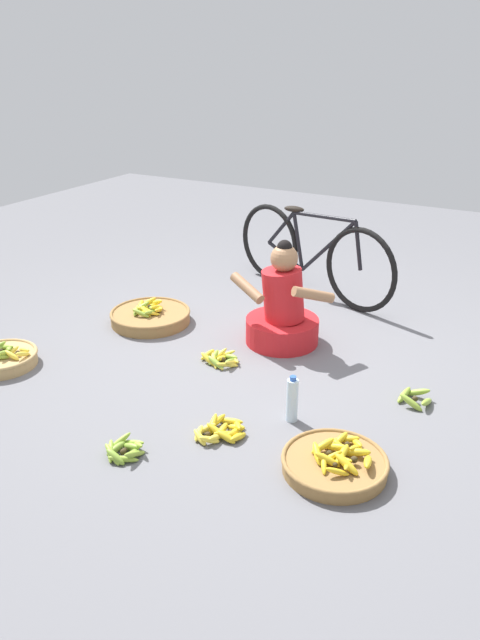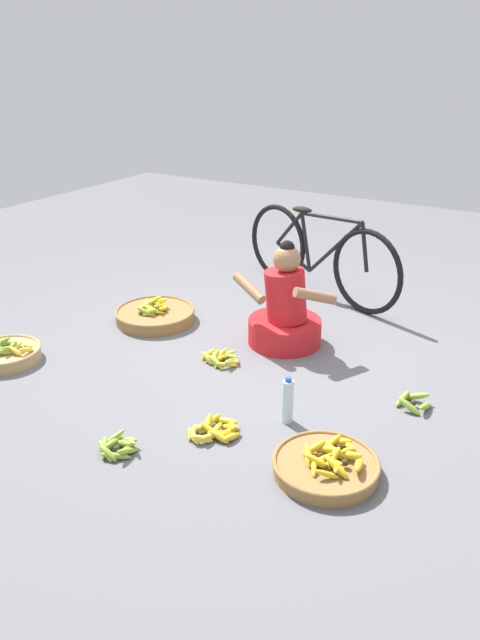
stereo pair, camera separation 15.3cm
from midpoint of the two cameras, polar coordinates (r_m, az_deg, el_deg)
The scene contains 11 objects.
ground_plane at distance 4.21m, azimuth 2.46°, elevation -3.43°, with size 10.00×10.00×0.00m, color slate.
vendor_woman_front at distance 4.32m, azimuth 5.22°, elevation 0.73°, with size 0.73×0.52×0.76m.
bicycle_leaning at distance 5.20m, azimuth 8.18°, elevation 6.06°, with size 1.62×0.60×0.73m.
banana_basket_back_left at distance 3.15m, azimuth 9.48°, elevation -13.16°, with size 0.54×0.54×0.15m.
banana_basket_mid_left at distance 4.76m, azimuth -7.00°, elevation 0.52°, with size 0.61×0.61×0.17m.
banana_basket_mid_right at distance 4.39m, azimuth -19.98°, elevation -2.94°, with size 0.46×0.46×0.16m.
loose_bananas_near_bicycle at distance 3.39m, azimuth -0.99°, elevation -10.23°, with size 0.27×0.31×0.10m.
loose_bananas_front_right at distance 4.12m, azimuth -0.71°, elevation -3.60°, with size 0.29×0.23×0.09m.
loose_bananas_near_vendor at distance 3.79m, azimuth 16.96°, elevation -7.30°, with size 0.20×0.19×0.10m.
loose_bananas_front_left at distance 3.30m, azimuth -10.03°, elevation -11.59°, with size 0.23×0.23×0.10m.
water_bottle at distance 3.46m, azimuth 5.72°, elevation -7.51°, with size 0.07×0.07×0.28m.
Camera 2 is at (1.85, -3.25, 1.93)m, focal length 34.41 mm.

